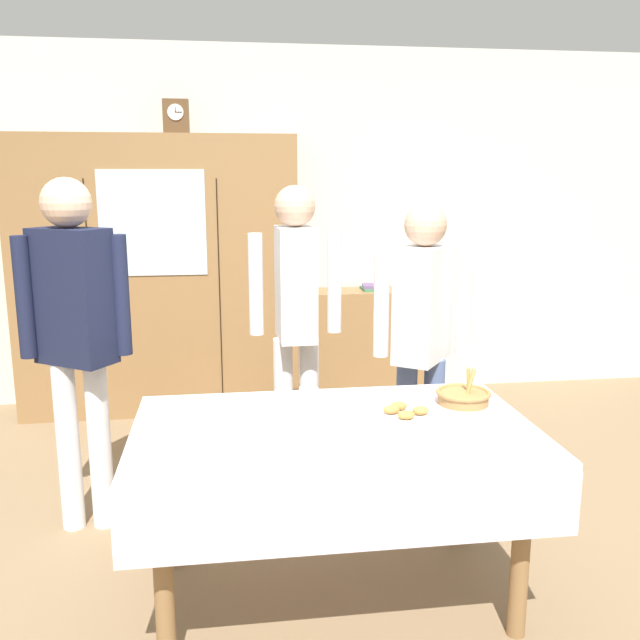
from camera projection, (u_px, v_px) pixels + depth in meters
The scene contains 17 objects.
ground_plane at pixel (326, 569), 3.10m from camera, with size 12.00×12.00×0.00m, color #846B4C.
back_wall at pixel (277, 226), 5.39m from camera, with size 6.40×0.10×2.70m, color silver.
dining_table at pixel (335, 454), 2.74m from camera, with size 1.60×0.98×0.76m.
wall_cabinet at pixel (158, 276), 5.05m from camera, with size 2.02×0.46×2.03m.
mantel_clock at pixel (176, 117), 4.84m from camera, with size 0.18×0.11×0.24m.
bookshelf_low at pixel (371, 344), 5.43m from camera, with size 0.91×0.35×0.87m.
book_stack at pixel (371, 287), 5.34m from camera, with size 0.16×0.20×0.04m.
tea_cup_far_left at pixel (246, 427), 2.65m from camera, with size 0.13×0.13×0.06m.
tea_cup_near_left at pixel (308, 396), 3.04m from camera, with size 0.13×0.13×0.06m.
tea_cup_back_edge at pixel (197, 425), 2.67m from camera, with size 0.13×0.13×0.06m.
bread_basket at pixel (463, 396), 3.01m from camera, with size 0.24×0.24×0.16m.
pastry_plate at pixel (405, 414), 2.84m from camera, with size 0.28×0.28×0.05m.
spoon_near_left at pixel (358, 399), 3.06m from camera, with size 0.12×0.02×0.01m.
spoon_near_right at pixel (466, 452), 2.47m from camera, with size 0.12×0.02×0.01m.
person_behind_table_right at pixel (296, 304), 3.84m from camera, with size 0.52×0.36×1.69m.
person_near_right_end at pixel (422, 327), 3.56m from camera, with size 0.52×0.41×1.60m.
person_beside_shelf at pixel (75, 320), 3.27m from camera, with size 0.52×0.37×1.73m.
Camera 1 is at (-0.42, -2.77, 1.74)m, focal length 38.53 mm.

